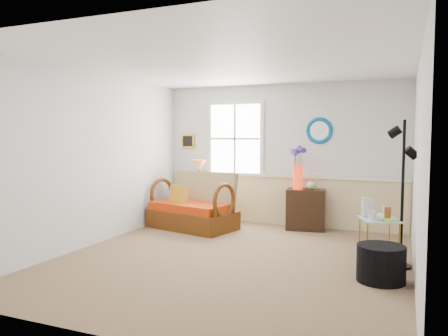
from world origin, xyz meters
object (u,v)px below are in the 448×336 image
at_px(loveseat, 192,201).
at_px(floor_lamp, 402,194).
at_px(lamp_stand, 198,203).
at_px(side_table, 379,241).
at_px(ottoman, 381,263).
at_px(cabinet, 306,209).

distance_m(loveseat, floor_lamp, 3.67).
bearing_deg(lamp_stand, loveseat, -72.92).
distance_m(lamp_stand, side_table, 3.79).
distance_m(loveseat, lamp_stand, 0.70).
height_order(side_table, ottoman, side_table).
relative_size(lamp_stand, cabinet, 0.96).
bearing_deg(ottoman, cabinet, 119.58).
bearing_deg(floor_lamp, lamp_stand, 161.45).
xyz_separation_m(lamp_stand, cabinet, (2.10, 0.03, 0.01)).
xyz_separation_m(lamp_stand, side_table, (3.41, -1.65, -0.05)).
distance_m(lamp_stand, ottoman, 4.22).
relative_size(cabinet, floor_lamp, 0.39).
height_order(loveseat, side_table, loveseat).
xyz_separation_m(cabinet, floor_lamp, (1.58, -1.76, 0.57)).
height_order(side_table, floor_lamp, floor_lamp).
xyz_separation_m(floor_lamp, ottoman, (-0.20, -0.66, -0.72)).
height_order(floor_lamp, ottoman, floor_lamp).
relative_size(loveseat, floor_lamp, 0.82).
height_order(loveseat, lamp_stand, loveseat).
bearing_deg(loveseat, cabinet, 33.58).
distance_m(cabinet, ottoman, 2.79).
distance_m(floor_lamp, ottoman, 1.00).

